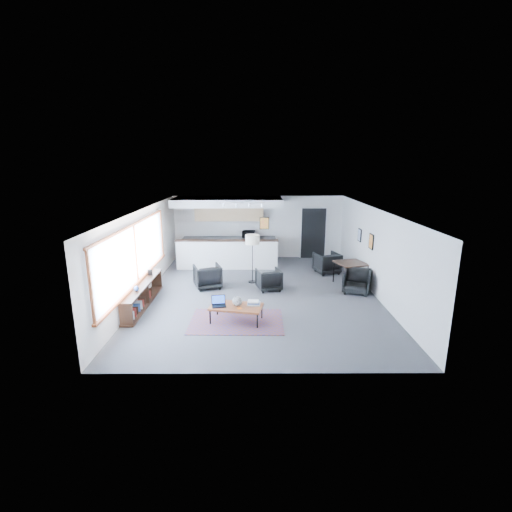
{
  "coord_description": "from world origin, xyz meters",
  "views": [
    {
      "loc": [
        -0.16,
        -10.85,
        3.95
      ],
      "look_at": [
        -0.12,
        0.4,
        1.09
      ],
      "focal_mm": 26.0,
      "sensor_mm": 36.0,
      "label": 1
    }
  ],
  "objects_px": {
    "laptop": "(219,303)",
    "ceramic_pot": "(237,301)",
    "book_stack": "(254,303)",
    "armchair_left": "(208,275)",
    "floor_lamp": "(252,241)",
    "coffee_table": "(236,307)",
    "dining_table": "(351,265)",
    "dining_chair_near": "(357,282)",
    "armchair_right": "(269,279)",
    "dining_chair_far": "(327,264)",
    "microwave": "(249,233)"
  },
  "relations": [
    {
      "from": "microwave",
      "to": "coffee_table",
      "type": "bearing_deg",
      "value": -86.24
    },
    {
      "from": "ceramic_pot",
      "to": "dining_chair_far",
      "type": "height_order",
      "value": "dining_chair_far"
    },
    {
      "from": "book_stack",
      "to": "armchair_right",
      "type": "relative_size",
      "value": 0.46
    },
    {
      "from": "armchair_left",
      "to": "laptop",
      "type": "bearing_deg",
      "value": 84.48
    },
    {
      "from": "book_stack",
      "to": "armchair_left",
      "type": "relative_size",
      "value": 0.41
    },
    {
      "from": "coffee_table",
      "to": "ceramic_pot",
      "type": "relative_size",
      "value": 5.64
    },
    {
      "from": "laptop",
      "to": "dining_chair_near",
      "type": "relative_size",
      "value": 0.56
    },
    {
      "from": "ceramic_pot",
      "to": "armchair_right",
      "type": "relative_size",
      "value": 0.34
    },
    {
      "from": "book_stack",
      "to": "armchair_left",
      "type": "xyz_separation_m",
      "value": [
        -1.49,
        2.54,
        -0.06
      ]
    },
    {
      "from": "dining_chair_near",
      "to": "microwave",
      "type": "distance_m",
      "value": 5.4
    },
    {
      "from": "floor_lamp",
      "to": "dining_chair_near",
      "type": "distance_m",
      "value": 3.56
    },
    {
      "from": "dining_chair_near",
      "to": "dining_chair_far",
      "type": "bearing_deg",
      "value": 123.53
    },
    {
      "from": "dining_table",
      "to": "floor_lamp",
      "type": "bearing_deg",
      "value": 175.48
    },
    {
      "from": "armchair_right",
      "to": "dining_chair_far",
      "type": "distance_m",
      "value": 2.86
    },
    {
      "from": "coffee_table",
      "to": "microwave",
      "type": "height_order",
      "value": "microwave"
    },
    {
      "from": "armchair_right",
      "to": "dining_chair_near",
      "type": "height_order",
      "value": "armchair_right"
    },
    {
      "from": "dining_chair_near",
      "to": "microwave",
      "type": "height_order",
      "value": "microwave"
    },
    {
      "from": "book_stack",
      "to": "armchair_right",
      "type": "distance_m",
      "value": 2.38
    },
    {
      "from": "armchair_left",
      "to": "microwave",
      "type": "xyz_separation_m",
      "value": [
        1.26,
        3.62,
        0.69
      ]
    },
    {
      "from": "dining_table",
      "to": "dining_chair_near",
      "type": "distance_m",
      "value": 0.86
    },
    {
      "from": "laptop",
      "to": "ceramic_pot",
      "type": "relative_size",
      "value": 1.56
    },
    {
      "from": "dining_table",
      "to": "dining_chair_far",
      "type": "distance_m",
      "value": 1.46
    },
    {
      "from": "ceramic_pot",
      "to": "floor_lamp",
      "type": "distance_m",
      "value": 3.33
    },
    {
      "from": "laptop",
      "to": "floor_lamp",
      "type": "distance_m",
      "value": 3.39
    },
    {
      "from": "coffee_table",
      "to": "floor_lamp",
      "type": "bearing_deg",
      "value": 94.49
    },
    {
      "from": "laptop",
      "to": "book_stack",
      "type": "distance_m",
      "value": 0.89
    },
    {
      "from": "dining_chair_far",
      "to": "floor_lamp",
      "type": "bearing_deg",
      "value": 4.34
    },
    {
      "from": "book_stack",
      "to": "dining_chair_far",
      "type": "xyz_separation_m",
      "value": [
        2.67,
        4.17,
        -0.12
      ]
    },
    {
      "from": "book_stack",
      "to": "dining_chair_far",
      "type": "relative_size",
      "value": 0.48
    },
    {
      "from": "armchair_left",
      "to": "dining_table",
      "type": "relative_size",
      "value": 0.75
    },
    {
      "from": "armchair_right",
      "to": "dining_table",
      "type": "height_order",
      "value": "dining_table"
    },
    {
      "from": "dining_chair_near",
      "to": "dining_chair_far",
      "type": "height_order",
      "value": "dining_chair_far"
    },
    {
      "from": "dining_chair_far",
      "to": "microwave",
      "type": "xyz_separation_m",
      "value": [
        -2.89,
        1.99,
        0.74
      ]
    },
    {
      "from": "dining_table",
      "to": "microwave",
      "type": "relative_size",
      "value": 2.21
    },
    {
      "from": "floor_lamp",
      "to": "dining_chair_far",
      "type": "distance_m",
      "value": 3.1
    },
    {
      "from": "armchair_right",
      "to": "microwave",
      "type": "relative_size",
      "value": 1.47
    },
    {
      "from": "armchair_right",
      "to": "dining_chair_far",
      "type": "height_order",
      "value": "armchair_right"
    },
    {
      "from": "laptop",
      "to": "book_stack",
      "type": "relative_size",
      "value": 1.16
    },
    {
      "from": "armchair_right",
      "to": "floor_lamp",
      "type": "distance_m",
      "value": 1.4
    },
    {
      "from": "coffee_table",
      "to": "book_stack",
      "type": "bearing_deg",
      "value": 23.05
    },
    {
      "from": "armchair_right",
      "to": "floor_lamp",
      "type": "relative_size",
      "value": 0.45
    },
    {
      "from": "coffee_table",
      "to": "dining_chair_far",
      "type": "bearing_deg",
      "value": 65.39
    },
    {
      "from": "armchair_right",
      "to": "dining_table",
      "type": "distance_m",
      "value": 2.78
    },
    {
      "from": "laptop",
      "to": "ceramic_pot",
      "type": "height_order",
      "value": "ceramic_pot"
    },
    {
      "from": "book_stack",
      "to": "coffee_table",
      "type": "bearing_deg",
      "value": -168.43
    },
    {
      "from": "coffee_table",
      "to": "dining_chair_far",
      "type": "xyz_separation_m",
      "value": [
        3.1,
        4.26,
        -0.04
      ]
    },
    {
      "from": "armchair_left",
      "to": "book_stack",
      "type": "bearing_deg",
      "value": 101.76
    },
    {
      "from": "ceramic_pot",
      "to": "dining_table",
      "type": "distance_m",
      "value": 4.65
    },
    {
      "from": "armchair_left",
      "to": "armchair_right",
      "type": "bearing_deg",
      "value": 155.39
    },
    {
      "from": "book_stack",
      "to": "dining_chair_near",
      "type": "xyz_separation_m",
      "value": [
        3.19,
        2.04,
        -0.12
      ]
    }
  ]
}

